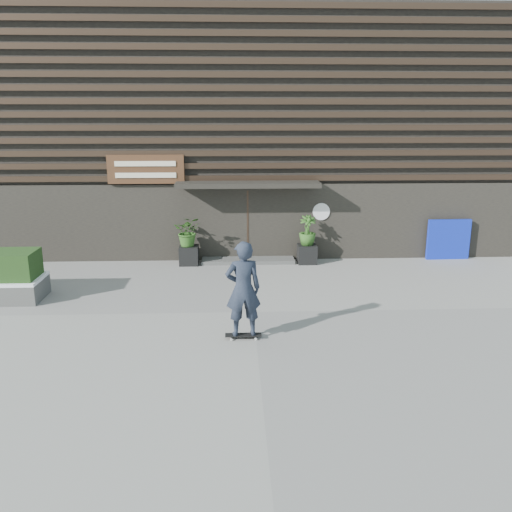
{
  "coord_description": "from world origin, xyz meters",
  "views": [
    {
      "loc": [
        -0.44,
        -12.16,
        4.61
      ],
      "look_at": [
        0.12,
        1.17,
        1.1
      ],
      "focal_mm": 37.32,
      "sensor_mm": 36.0,
      "label": 1
    }
  ],
  "objects_px": {
    "skateboarder": "(243,289)",
    "planter_pot_left": "(189,255)",
    "planter_pot_right": "(307,254)",
    "blue_tarp": "(448,239)"
  },
  "relations": [
    {
      "from": "planter_pot_right",
      "to": "blue_tarp",
      "type": "distance_m",
      "value": 4.76
    },
    {
      "from": "planter_pot_right",
      "to": "skateboarder",
      "type": "bearing_deg",
      "value": -109.9
    },
    {
      "from": "planter_pot_right",
      "to": "skateboarder",
      "type": "xyz_separation_m",
      "value": [
        -2.17,
        -5.99,
        0.82
      ]
    },
    {
      "from": "planter_pot_left",
      "to": "planter_pot_right",
      "type": "height_order",
      "value": "same"
    },
    {
      "from": "planter_pot_right",
      "to": "blue_tarp",
      "type": "bearing_deg",
      "value": 3.62
    },
    {
      "from": "blue_tarp",
      "to": "skateboarder",
      "type": "bearing_deg",
      "value": -139.45
    },
    {
      "from": "skateboarder",
      "to": "planter_pot_left",
      "type": "bearing_deg",
      "value": 105.23
    },
    {
      "from": "planter_pot_left",
      "to": "skateboarder",
      "type": "relative_size",
      "value": 0.28
    },
    {
      "from": "skateboarder",
      "to": "planter_pot_right",
      "type": "bearing_deg",
      "value": 70.1
    },
    {
      "from": "planter_pot_left",
      "to": "planter_pot_right",
      "type": "distance_m",
      "value": 3.8
    }
  ]
}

